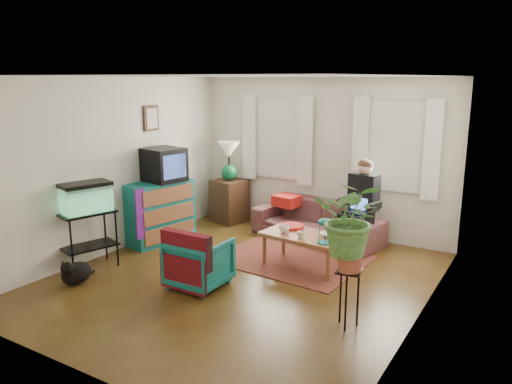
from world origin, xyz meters
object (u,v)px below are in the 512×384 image
Objects in this scene: side_table at (230,201)px; coffee_table at (304,251)px; armchair at (199,260)px; plant_stand at (348,299)px; aquarium_stand at (89,240)px; sofa at (317,215)px; dresser at (159,211)px.

side_table is 2.57m from coffee_table.
plant_stand is at bearing 178.51° from armchair.
plant_stand is at bearing 21.26° from aquarium_stand.
sofa reaches higher than aquarium_stand.
sofa is 1.81m from side_table.
sofa is at bearing 69.37° from aquarium_stand.
aquarium_stand reaches higher than plant_stand.
aquarium_stand is 3.67m from plant_stand.
armchair is 1.99m from plant_stand.
coffee_table is at bearing -124.74° from armchair.
armchair reaches higher than plant_stand.
side_table is 4.24m from plant_stand.
plant_stand is (3.66, 0.26, -0.08)m from aquarium_stand.
plant_stand is (3.65, -1.14, -0.17)m from dresser.
side_table is 0.67× the size of coffee_table.
dresser is (-2.15, -1.38, 0.07)m from sofa.
dresser reaches higher than aquarium_stand.
sofa is at bearing -4.41° from side_table.
coffee_table is 1.72m from plant_stand.
dresser is 3.82m from plant_stand.
sofa is 3.09× the size of armchair.
sofa is 1.95× the size of dresser.
coffee_table is (2.52, 1.55, -0.16)m from aquarium_stand.
coffee_table is at bearing -63.27° from sofa.
aquarium_stand is at bearing -175.97° from plant_stand.
side_table is at bearing -63.72° from armchair.
aquarium_stand reaches higher than armchair.
dresser is 2.53m from coffee_table.
dresser reaches higher than sofa.
aquarium_stand is 1.26× the size of plant_stand.
aquarium_stand is at bearing 9.58° from armchair.
dresser reaches higher than armchair.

